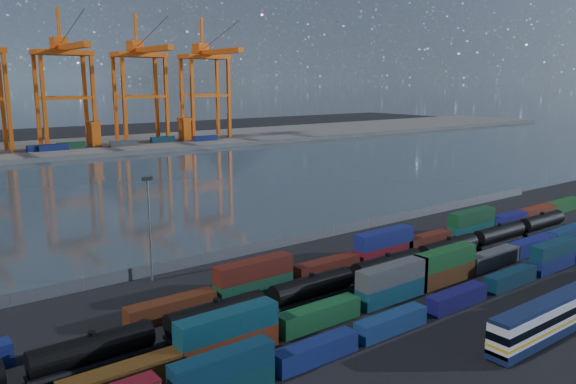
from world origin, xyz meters
TOP-DOWN VIEW (x-y plane):
  - ground at (0.00, 0.00)m, footprint 700.00×700.00m
  - harbor_water at (0.00, 105.00)m, footprint 700.00×700.00m
  - far_quay at (0.00, 210.00)m, footprint 700.00×70.00m
  - container_row_south at (-8.56, -9.52)m, footprint 138.51×2.24m
  - container_row_mid at (-8.13, -2.50)m, footprint 142.26×2.53m
  - container_row_north at (9.66, 11.00)m, footprint 141.49×2.53m
  - tanker_string at (-7.77, 4.09)m, footprint 122.34×2.97m
  - waterfront_fence at (-0.00, 28.00)m, footprint 160.12×0.12m
  - yard_light_mast at (-30.00, 26.00)m, footprint 1.60×0.40m
  - gantry_cranes at (-7.50, 203.35)m, footprint 198.94×45.97m
  - quay_containers at (-11.00, 195.46)m, footprint 172.58×10.99m
  - straddle_carriers at (-2.50, 200.00)m, footprint 140.00×7.00m

SIDE VIEW (x-z plane):
  - ground at x=0.00m, z-range 0.00..0.00m
  - harbor_water at x=0.00m, z-range 0.01..0.01m
  - far_quay at x=0.00m, z-range 0.00..2.00m
  - waterfront_fence at x=0.00m, z-range -0.10..2.10m
  - container_row_south at x=-8.56m, z-range -0.56..4.22m
  - container_row_mid at x=-8.13m, z-range -0.77..4.62m
  - container_row_north at x=9.66m, z-range -0.73..4.66m
  - tanker_string at x=-7.77m, z-range 0.01..4.26m
  - quay_containers at x=-11.00m, z-range 2.00..4.60m
  - straddle_carriers at x=-2.50m, z-range 2.27..13.37m
  - yard_light_mast at x=-30.00m, z-range 1.00..17.60m
  - gantry_cranes at x=-7.50m, z-range 7.03..69.29m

